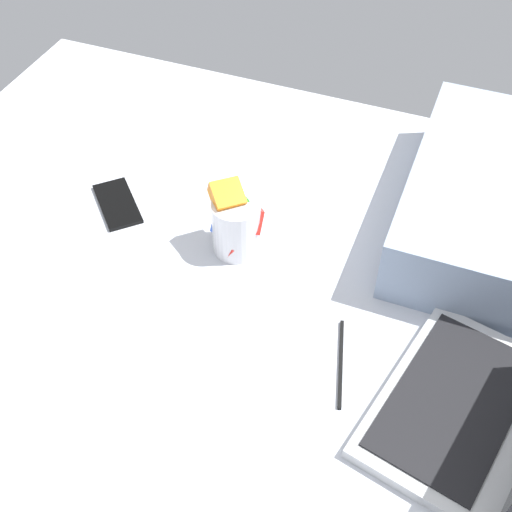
{
  "coord_description": "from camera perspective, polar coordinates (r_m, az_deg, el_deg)",
  "views": [
    {
      "loc": [
        46.02,
        38.74,
        110.47
      ],
      "look_at": [
        -29.63,
        9.16,
        24.0
      ],
      "focal_mm": 47.85,
      "sensor_mm": 36.0,
      "label": 1
    }
  ],
  "objects": [
    {
      "name": "bed_mattress",
      "position": [
        1.18,
        -9.71,
        -13.71
      ],
      "size": [
        180.0,
        140.0,
        18.0
      ],
      "primitive_type": "cube",
      "color": "#B7BCC6",
      "rests_on": "ground"
    },
    {
      "name": "laptop",
      "position": [
        1.08,
        18.72,
        -12.0
      ],
      "size": [
        37.35,
        29.88,
        23.0
      ],
      "rotation": [
        0.0,
        0.0,
        -0.23
      ],
      "color": "#B7BABC",
      "rests_on": "bed_mattress"
    },
    {
      "name": "charger_cable",
      "position": [
        1.12,
        7.1,
        -8.86
      ],
      "size": [
        16.57,
        4.99,
        0.6
      ],
      "primitive_type": "cube",
      "rotation": [
        0.0,
        0.0,
        0.26
      ],
      "color": "black",
      "rests_on": "bed_mattress"
    },
    {
      "name": "pillow",
      "position": [
        1.36,
        20.21,
        4.2
      ],
      "size": [
        52.0,
        36.0,
        13.0
      ],
      "primitive_type": "cube",
      "color": "#8C9EB7",
      "rests_on": "bed_mattress"
    },
    {
      "name": "cell_phone",
      "position": [
        1.39,
        -11.51,
        4.3
      ],
      "size": [
        14.78,
        14.63,
        0.8
      ],
      "primitive_type": "cube",
      "rotation": [
        0.0,
        0.0,
        2.34
      ],
      "color": "black",
      "rests_on": "bed_mattress"
    },
    {
      "name": "snack_cup",
      "position": [
        1.24,
        -1.68,
        2.74
      ],
      "size": [
        9.56,
        11.16,
        14.2
      ],
      "color": "silver",
      "rests_on": "bed_mattress"
    }
  ]
}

